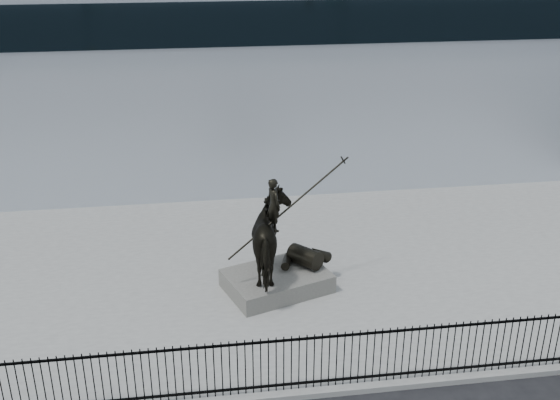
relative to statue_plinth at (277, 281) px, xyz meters
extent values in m
cube|color=gray|center=(-0.46, 1.14, -0.35)|extent=(30.00, 12.00, 0.15)
cube|color=silver|center=(-0.46, 14.14, 4.07)|extent=(44.00, 14.00, 9.00)
cube|color=black|center=(-0.46, -4.61, -0.13)|extent=(22.00, 0.05, 0.05)
cube|color=black|center=(-0.46, -4.61, 1.12)|extent=(22.00, 0.05, 0.05)
cube|color=black|center=(-0.46, -4.61, 0.47)|extent=(22.00, 0.03, 1.50)
cube|color=#56534E|center=(0.00, 0.00, 0.00)|extent=(3.45, 2.88, 0.55)
imported|color=black|center=(0.00, 0.00, 1.45)|extent=(2.65, 2.86, 2.35)
imported|color=black|center=(-0.09, -0.03, 2.53)|extent=(0.55, 0.67, 1.59)
cylinder|color=black|center=(0.30, 0.11, 2.28)|extent=(3.59, 1.29, 2.39)
camera|label=1|loc=(-2.36, -17.00, 9.97)|focal=42.00mm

